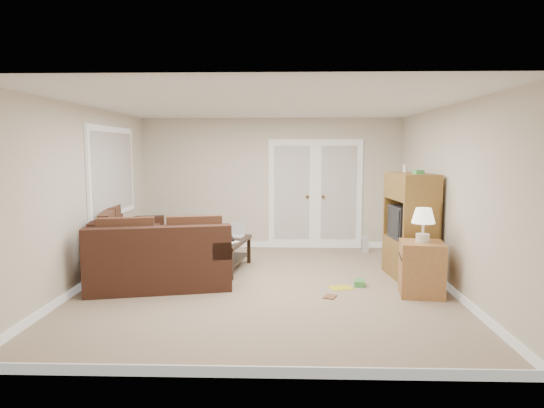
{
  "coord_description": "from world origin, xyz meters",
  "views": [
    {
      "loc": [
        0.3,
        -6.6,
        1.9
      ],
      "look_at": [
        0.08,
        0.51,
        1.1
      ],
      "focal_mm": 32.0,
      "sensor_mm": 36.0,
      "label": 1
    }
  ],
  "objects_px": {
    "tv_armoire": "(410,225)",
    "side_cabinet": "(422,264)",
    "coffee_table": "(226,254)",
    "sectional_sofa": "(143,252)"
  },
  "relations": [
    {
      "from": "coffee_table",
      "to": "tv_armoire",
      "type": "relative_size",
      "value": 0.75
    },
    {
      "from": "side_cabinet",
      "to": "coffee_table",
      "type": "bearing_deg",
      "value": 163.44
    },
    {
      "from": "coffee_table",
      "to": "sectional_sofa",
      "type": "bearing_deg",
      "value": -154.67
    },
    {
      "from": "tv_armoire",
      "to": "side_cabinet",
      "type": "height_order",
      "value": "tv_armoire"
    },
    {
      "from": "tv_armoire",
      "to": "sectional_sofa",
      "type": "bearing_deg",
      "value": 174.09
    },
    {
      "from": "sectional_sofa",
      "to": "coffee_table",
      "type": "bearing_deg",
      "value": 3.33
    },
    {
      "from": "coffee_table",
      "to": "side_cabinet",
      "type": "xyz_separation_m",
      "value": [
        2.73,
        -1.25,
        0.15
      ]
    },
    {
      "from": "sectional_sofa",
      "to": "tv_armoire",
      "type": "height_order",
      "value": "tv_armoire"
    },
    {
      "from": "coffee_table",
      "to": "tv_armoire",
      "type": "bearing_deg",
      "value": 2.16
    },
    {
      "from": "tv_armoire",
      "to": "side_cabinet",
      "type": "xyz_separation_m",
      "value": [
        -0.06,
        -0.9,
        -0.37
      ]
    }
  ]
}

